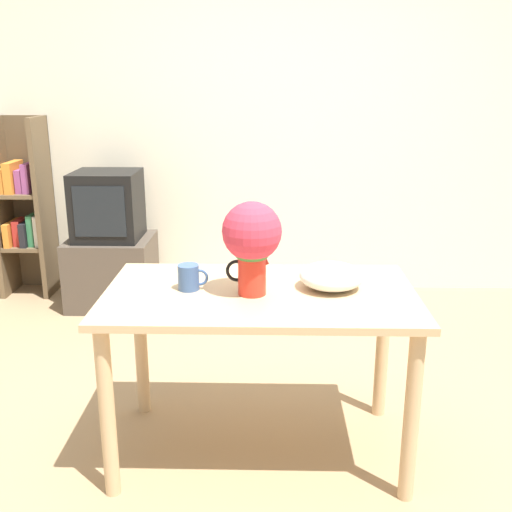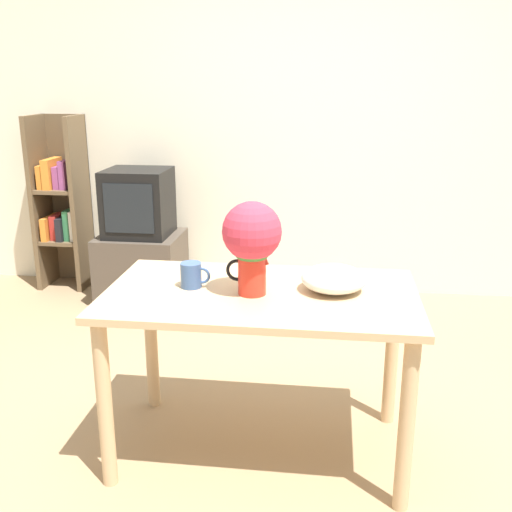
% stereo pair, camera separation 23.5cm
% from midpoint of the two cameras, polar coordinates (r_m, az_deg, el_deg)
% --- Properties ---
extents(ground_plane, '(12.00, 12.00, 0.00)m').
position_cam_midpoint_polar(ground_plane, '(2.83, 0.43, -17.11)').
color(ground_plane, '#9E7F5B').
extents(wall_back, '(8.00, 0.05, 2.60)m').
position_cam_midpoint_polar(wall_back, '(4.45, 0.93, 13.14)').
color(wall_back, '#EDE5CC').
rests_on(wall_back, ground_plane).
extents(table, '(1.27, 0.73, 0.74)m').
position_cam_midpoint_polar(table, '(2.47, -2.35, -5.91)').
color(table, tan).
rests_on(table, ground_plane).
extents(flower_vase, '(0.24, 0.24, 0.38)m').
position_cam_midpoint_polar(flower_vase, '(2.34, -3.28, 1.60)').
color(flower_vase, red).
rests_on(flower_vase, table).
extents(coffee_mug, '(0.13, 0.09, 0.10)m').
position_cam_midpoint_polar(coffee_mug, '(2.46, -9.10, -2.06)').
color(coffee_mug, '#385689').
rests_on(coffee_mug, table).
extents(white_bowl, '(0.26, 0.26, 0.10)m').
position_cam_midpoint_polar(white_bowl, '(2.46, 4.48, -1.97)').
color(white_bowl, silver).
rests_on(white_bowl, table).
extents(tv_stand, '(0.58, 0.51, 0.49)m').
position_cam_midpoint_polar(tv_stand, '(4.42, -15.01, -1.42)').
color(tv_stand, '#4C4238').
rests_on(tv_stand, ground_plane).
extents(tv_set, '(0.44, 0.42, 0.47)m').
position_cam_midpoint_polar(tv_set, '(4.30, -15.50, 4.65)').
color(tv_set, black).
rests_on(tv_set, tv_stand).
extents(bookshelf, '(0.36, 0.33, 1.31)m').
position_cam_midpoint_polar(bookshelf, '(4.77, -22.53, 4.21)').
color(bookshelf, brown).
rests_on(bookshelf, ground_plane).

